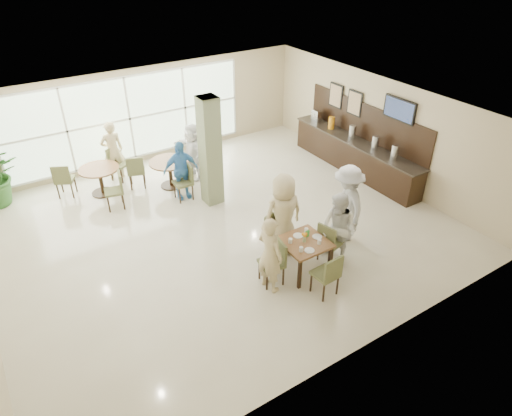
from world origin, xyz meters
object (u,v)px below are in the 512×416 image
teen_far (283,215)px  adult_standing (113,151)px  teen_right (339,229)px  round_table_left (100,175)px  main_table (304,245)px  adult_b (193,151)px  adult_a (181,170)px  teen_left (270,254)px  round_table_right (170,167)px  buffet_counter (355,153)px  teen_standing (347,204)px

teen_far → adult_standing: size_ratio=1.10×
teen_far → teen_right: (0.75, -0.93, -0.12)m
round_table_left → teen_right: 6.51m
teen_far → adult_standing: bearing=-63.2°
main_table → teen_right: size_ratio=0.56×
adult_b → adult_a: bearing=-46.3°
main_table → adult_standing: bearing=107.4°
teen_left → adult_standing: (-1.06, 6.19, 0.03)m
teen_left → teen_far: teen_far is taller
main_table → adult_b: size_ratio=0.57×
round_table_right → round_table_left: bearing=160.2°
adult_a → adult_standing: (-1.13, 2.02, 0.05)m
main_table → round_table_left: size_ratio=0.88×
main_table → round_table_left: same height
round_table_right → buffet_counter: buffet_counter is taller
adult_a → adult_b: bearing=53.2°
main_table → buffet_counter: bearing=34.8°
round_table_left → adult_b: adult_b is taller
round_table_left → teen_far: bearing=-60.9°
adult_a → adult_standing: size_ratio=0.94×
teen_left → adult_b: bearing=-20.9°
adult_a → teen_far: bearing=-70.3°
adult_a → teen_standing: bearing=-53.1°
round_table_left → adult_a: 2.21m
adult_a → adult_b: size_ratio=0.98×
main_table → teen_right: bearing=-7.7°
teen_right → adult_b: (-0.85, 5.08, -0.01)m
teen_left → teen_standing: size_ratio=0.89×
teen_right → adult_a: bearing=-171.0°
teen_right → adult_a: teen_right is taller
round_table_left → adult_standing: 0.94m
adult_standing → teen_left: bearing=102.0°
round_table_left → main_table: bearing=-65.2°
round_table_right → teen_right: 5.23m
teen_right → adult_b: teen_right is taller
buffet_counter → teen_far: 4.50m
round_table_left → teen_right: teen_right is taller
teen_left → teen_standing: bearing=-90.5°
round_table_left → teen_left: teen_left is taller
round_table_right → teen_left: bearing=-90.6°
round_table_left → teen_left: 5.78m
round_table_left → adult_b: 2.55m
teen_right → adult_b: bearing=177.7°
buffet_counter → teen_right: (-3.26, -2.94, 0.26)m
teen_far → main_table: bearing=92.1°
round_table_left → round_table_right: bearing=-19.8°
teen_right → teen_standing: (0.69, 0.53, 0.11)m
main_table → buffet_counter: (4.07, 2.83, -0.10)m
adult_a → adult_standing: bearing=124.4°
teen_standing → buffet_counter: bearing=151.8°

